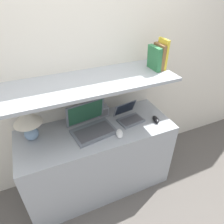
{
  "coord_description": "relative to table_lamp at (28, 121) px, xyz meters",
  "views": [
    {
      "loc": [
        -0.43,
        -1.06,
        1.92
      ],
      "look_at": [
        0.15,
        0.28,
        0.92
      ],
      "focal_mm": 32.0,
      "sensor_mm": 36.0,
      "label": 1
    }
  ],
  "objects": [
    {
      "name": "table_lamp",
      "position": [
        0.0,
        0.0,
        0.0
      ],
      "size": [
        0.23,
        0.23,
        0.29
      ],
      "color": "#7593B2",
      "rests_on": "desk"
    },
    {
      "name": "desk",
      "position": [
        0.54,
        -0.1,
        -0.58
      ],
      "size": [
        1.42,
        0.56,
        0.77
      ],
      "color": "#999EA3",
      "rests_on": "ground_plane"
    },
    {
      "name": "second_mouse",
      "position": [
        1.11,
        -0.2,
        -0.17
      ],
      "size": [
        0.08,
        0.12,
        0.03
      ],
      "color": "black",
      "rests_on": "desk"
    },
    {
      "name": "back_riser",
      "position": [
        0.54,
        0.2,
        -0.36
      ],
      "size": [
        1.42,
        0.04,
        1.2
      ],
      "color": "silver",
      "rests_on": "ground_plane"
    },
    {
      "name": "laptop_small",
      "position": [
        0.88,
        -0.08,
        -0.15
      ],
      "size": [
        0.26,
        0.24,
        0.16
      ],
      "color": "slate",
      "rests_on": "desk"
    },
    {
      "name": "shelf",
      "position": [
        0.54,
        -0.03,
        0.25
      ],
      "size": [
        1.42,
        0.5,
        0.03
      ],
      "color": "#999EA3",
      "rests_on": "back_riser"
    },
    {
      "name": "laptop_large",
      "position": [
        0.5,
        -0.09,
        -0.14
      ],
      "size": [
        0.41,
        0.34,
        0.24
      ],
      "color": "slate",
      "rests_on": "desk"
    },
    {
      "name": "book_brown",
      "position": [
        1.17,
        -0.03,
        0.37
      ],
      "size": [
        0.03,
        0.15,
        0.22
      ],
      "color": "brown",
      "rests_on": "shelf"
    },
    {
      "name": "book_green",
      "position": [
        1.13,
        -0.03,
        0.37
      ],
      "size": [
        0.05,
        0.17,
        0.21
      ],
      "color": "#2D7042",
      "rests_on": "shelf"
    },
    {
      "name": "router_box",
      "position": [
        0.67,
        0.09,
        -0.14
      ],
      "size": [
        0.11,
        0.08,
        0.1
      ],
      "color": "gray",
      "rests_on": "desk"
    },
    {
      "name": "computer_mouse",
      "position": [
        0.7,
        -0.25,
        -0.17
      ],
      "size": [
        0.1,
        0.13,
        0.03
      ],
      "color": "white",
      "rests_on": "desk"
    },
    {
      "name": "ground_plane",
      "position": [
        0.54,
        -0.38,
        -0.96
      ],
      "size": [
        12.0,
        12.0,
        0.0
      ],
      "primitive_type": "plane",
      "color": "#56514C"
    },
    {
      "name": "book_yellow",
      "position": [
        1.21,
        -0.03,
        0.39
      ],
      "size": [
        0.02,
        0.14,
        0.26
      ],
      "color": "gold",
      "rests_on": "shelf"
    },
    {
      "name": "wall_back",
      "position": [
        0.54,
        0.24,
        0.24
      ],
      "size": [
        6.0,
        0.05,
        2.4
      ],
      "color": "silver",
      "rests_on": "ground_plane"
    }
  ]
}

